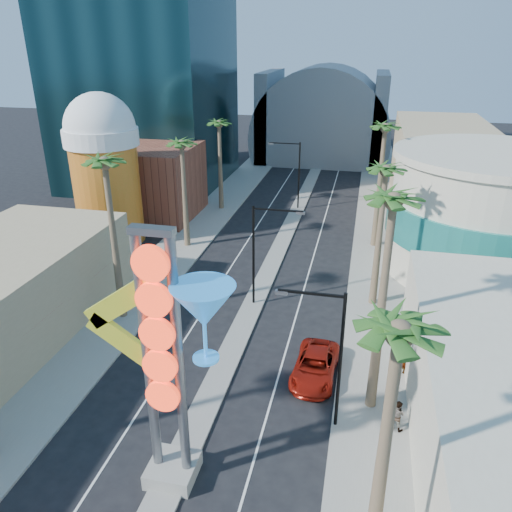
# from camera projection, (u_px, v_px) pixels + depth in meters

# --- Properties ---
(sidewalk_west) EXTENTS (5.00, 100.00, 0.15)m
(sidewalk_west) POSITION_uv_depth(u_px,v_px,m) (199.00, 228.00, 54.01)
(sidewalk_west) COLOR gray
(sidewalk_west) RESTS_ON ground
(sidewalk_east) EXTENTS (5.00, 100.00, 0.15)m
(sidewalk_east) POSITION_uv_depth(u_px,v_px,m) (378.00, 242.00, 50.22)
(sidewalk_east) COLOR gray
(sidewalk_east) RESTS_ON ground
(median) EXTENTS (1.60, 84.00, 0.15)m
(median) POSITION_uv_depth(u_px,v_px,m) (290.00, 225.00, 54.80)
(median) COLOR gray
(median) RESTS_ON ground
(brick_filler_west) EXTENTS (10.00, 10.00, 8.00)m
(brick_filler_west) POSITION_uv_depth(u_px,v_px,m) (151.00, 182.00, 56.41)
(brick_filler_west) COLOR brown
(brick_filler_west) RESTS_ON ground
(filler_east) EXTENTS (10.00, 20.00, 10.00)m
(filler_east) POSITION_uv_depth(u_px,v_px,m) (439.00, 167.00, 58.55)
(filler_east) COLOR tan
(filler_east) RESTS_ON ground
(beer_mug) EXTENTS (7.00, 7.00, 14.50)m
(beer_mug) POSITION_uv_depth(u_px,v_px,m) (104.00, 164.00, 47.92)
(beer_mug) COLOR #AD7417
(beer_mug) RESTS_ON ground
(turquoise_building) EXTENTS (16.60, 16.60, 10.60)m
(turquoise_building) POSITION_uv_depth(u_px,v_px,m) (488.00, 215.00, 41.97)
(turquoise_building) COLOR beige
(turquoise_building) RESTS_ON ground
(canopy) EXTENTS (22.00, 16.00, 22.00)m
(canopy) POSITION_uv_depth(u_px,v_px,m) (323.00, 133.00, 83.47)
(canopy) COLOR slate
(canopy) RESTS_ON ground
(neon_sign) EXTENTS (6.53, 2.60, 12.55)m
(neon_sign) POSITION_uv_depth(u_px,v_px,m) (180.00, 349.00, 20.42)
(neon_sign) COLOR gray
(neon_sign) RESTS_ON ground
(streetlight_0) EXTENTS (3.79, 0.25, 8.00)m
(streetlight_0) POSITION_uv_depth(u_px,v_px,m) (261.00, 247.00, 36.67)
(streetlight_0) COLOR black
(streetlight_0) RESTS_ON ground
(streetlight_1) EXTENTS (3.79, 0.25, 8.00)m
(streetlight_1) POSITION_uv_depth(u_px,v_px,m) (295.00, 169.00, 58.33)
(streetlight_1) COLOR black
(streetlight_1) RESTS_ON ground
(streetlight_2) EXTENTS (3.45, 0.25, 8.00)m
(streetlight_2) POSITION_uv_depth(u_px,v_px,m) (332.00, 349.00, 24.74)
(streetlight_2) COLOR black
(streetlight_2) RESTS_ON ground
(palm_1) EXTENTS (2.40, 2.40, 12.70)m
(palm_1) POSITION_uv_depth(u_px,v_px,m) (106.00, 174.00, 32.61)
(palm_1) COLOR brown
(palm_1) RESTS_ON ground
(palm_2) EXTENTS (2.40, 2.40, 11.20)m
(palm_2) POSITION_uv_depth(u_px,v_px,m) (182.00, 151.00, 45.66)
(palm_2) COLOR brown
(palm_2) RESTS_ON ground
(palm_3) EXTENTS (2.40, 2.40, 11.20)m
(palm_3) POSITION_uv_depth(u_px,v_px,m) (219.00, 129.00, 56.38)
(palm_3) COLOR brown
(palm_3) RESTS_ON ground
(palm_4) EXTENTS (2.40, 2.40, 12.20)m
(palm_4) POSITION_uv_depth(u_px,v_px,m) (397.00, 352.00, 14.90)
(palm_4) COLOR brown
(palm_4) RESTS_ON ground
(palm_5) EXTENTS (2.40, 2.40, 13.20)m
(palm_5) POSITION_uv_depth(u_px,v_px,m) (392.00, 216.00, 23.48)
(palm_5) COLOR brown
(palm_5) RESTS_ON ground
(palm_6) EXTENTS (2.40, 2.40, 11.70)m
(palm_6) POSITION_uv_depth(u_px,v_px,m) (385.00, 179.00, 34.74)
(palm_6) COLOR brown
(palm_6) RESTS_ON ground
(palm_7) EXTENTS (2.40, 2.40, 12.70)m
(palm_7) POSITION_uv_depth(u_px,v_px,m) (385.00, 136.00, 45.10)
(palm_7) COLOR brown
(palm_7) RESTS_ON ground
(red_pickup) EXTENTS (2.76, 5.53, 1.50)m
(red_pickup) POSITION_uv_depth(u_px,v_px,m) (315.00, 366.00, 30.17)
(red_pickup) COLOR maroon
(red_pickup) RESTS_ON ground
(pedestrian_a) EXTENTS (0.77, 0.66, 1.79)m
(pedestrian_a) POSITION_uv_depth(u_px,v_px,m) (402.00, 361.00, 30.13)
(pedestrian_a) COLOR gray
(pedestrian_a) RESTS_ON sidewalk_east
(pedestrian_b) EXTENTS (1.04, 0.96, 1.72)m
(pedestrian_b) POSITION_uv_depth(u_px,v_px,m) (397.00, 415.00, 25.89)
(pedestrian_b) COLOR gray
(pedestrian_b) RESTS_ON sidewalk_east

